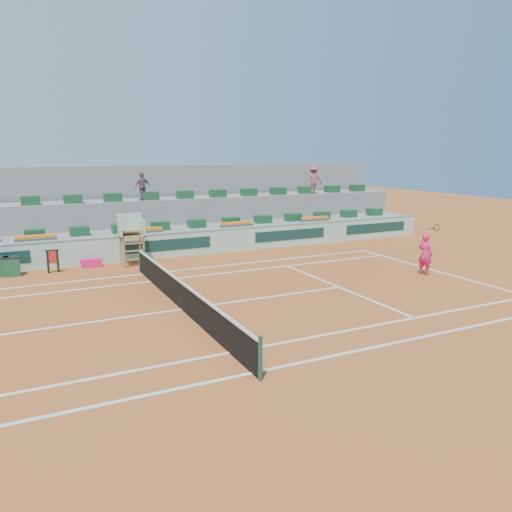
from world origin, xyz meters
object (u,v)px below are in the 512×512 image
at_px(umpire_chair, 131,232).
at_px(tennis_player, 425,254).
at_px(player_bag, 91,263).
at_px(drink_cooler_a, 12,266).

distance_m(umpire_chair, tennis_player, 13.19).
bearing_deg(tennis_player, umpire_chair, 145.86).
relative_size(player_bag, tennis_player, 0.39).
bearing_deg(drink_cooler_a, umpire_chair, -1.50).
bearing_deg(drink_cooler_a, player_bag, 4.05).
distance_m(player_bag, tennis_player, 14.90).
bearing_deg(player_bag, drink_cooler_a, -175.95).
xyz_separation_m(player_bag, tennis_player, (12.71, -7.75, 0.71)).
bearing_deg(umpire_chair, player_bag, 168.64).
height_order(player_bag, tennis_player, tennis_player).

